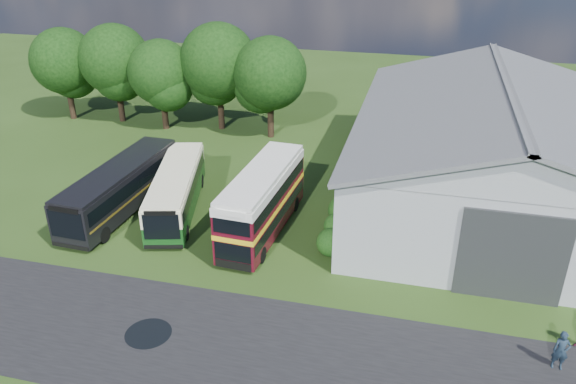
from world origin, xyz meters
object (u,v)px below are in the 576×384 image
(storage_shed, at_px, (497,141))
(visitor_a, at_px, (561,351))
(bus_green_single, at_px, (177,190))
(bus_dark_single, at_px, (121,187))
(bus_maroon_double, at_px, (263,202))

(storage_shed, xyz_separation_m, visitor_a, (1.80, -16.67, -3.22))
(storage_shed, height_order, visitor_a, storage_shed)
(bus_green_single, distance_m, visitor_a, 23.94)
(bus_green_single, xyz_separation_m, visitor_a, (22.00, -9.42, -0.59))
(bus_green_single, distance_m, bus_dark_single, 3.71)
(storage_shed, relative_size, bus_dark_single, 2.17)
(bus_maroon_double, bearing_deg, bus_dark_single, -179.40)
(bus_green_single, bearing_deg, bus_dark_single, 176.67)
(visitor_a, bearing_deg, bus_maroon_double, 152.81)
(bus_dark_single, distance_m, visitor_a, 27.07)
(storage_shed, bearing_deg, bus_dark_single, -161.46)
(storage_shed, relative_size, bus_maroon_double, 2.54)
(bus_maroon_double, distance_m, visitor_a, 17.77)
(storage_shed, distance_m, visitor_a, 17.07)
(bus_maroon_double, bearing_deg, storage_shed, 34.77)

